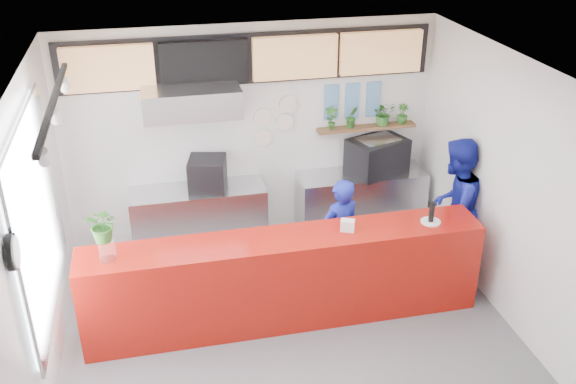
{
  "coord_description": "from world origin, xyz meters",
  "views": [
    {
      "loc": [
        -1.29,
        -5.49,
        4.71
      ],
      "look_at": [
        0.1,
        0.7,
        1.5
      ],
      "focal_mm": 40.0,
      "sensor_mm": 36.0,
      "label": 1
    }
  ],
  "objects_px": {
    "espresso_machine": "(377,156)",
    "panini_oven": "(208,174)",
    "staff_right": "(453,207)",
    "staff_center": "(339,236)",
    "pepper_mill": "(432,212)",
    "service_counter": "(285,279)"
  },
  "relations": [
    {
      "from": "staff_center",
      "to": "pepper_mill",
      "type": "distance_m",
      "value": 1.16
    },
    {
      "from": "panini_oven",
      "to": "espresso_machine",
      "type": "distance_m",
      "value": 2.36
    },
    {
      "from": "service_counter",
      "to": "staff_center",
      "type": "relative_size",
      "value": 3.02
    },
    {
      "from": "pepper_mill",
      "to": "staff_center",
      "type": "bearing_deg",
      "value": 150.53
    },
    {
      "from": "panini_oven",
      "to": "staff_center",
      "type": "bearing_deg",
      "value": -29.95
    },
    {
      "from": "espresso_machine",
      "to": "panini_oven",
      "type": "bearing_deg",
      "value": 159.52
    },
    {
      "from": "staff_center",
      "to": "staff_right",
      "type": "height_order",
      "value": "staff_right"
    },
    {
      "from": "staff_center",
      "to": "service_counter",
      "type": "bearing_deg",
      "value": 12.75
    },
    {
      "from": "service_counter",
      "to": "pepper_mill",
      "type": "xyz_separation_m",
      "value": [
        1.69,
        -0.04,
        0.69
      ]
    },
    {
      "from": "staff_right",
      "to": "staff_center",
      "type": "bearing_deg",
      "value": -30.43
    },
    {
      "from": "panini_oven",
      "to": "staff_right",
      "type": "height_order",
      "value": "staff_right"
    },
    {
      "from": "staff_right",
      "to": "service_counter",
      "type": "bearing_deg",
      "value": -19.9
    },
    {
      "from": "service_counter",
      "to": "staff_right",
      "type": "relative_size",
      "value": 2.48
    },
    {
      "from": "panini_oven",
      "to": "staff_right",
      "type": "xyz_separation_m",
      "value": [
        2.94,
        -1.22,
        -0.2
      ]
    },
    {
      "from": "staff_center",
      "to": "pepper_mill",
      "type": "xyz_separation_m",
      "value": [
        0.91,
        -0.52,
        0.49
      ]
    },
    {
      "from": "espresso_machine",
      "to": "staff_center",
      "type": "xyz_separation_m",
      "value": [
        -0.93,
        -1.32,
        -0.4
      ]
    },
    {
      "from": "service_counter",
      "to": "staff_center",
      "type": "xyz_separation_m",
      "value": [
        0.78,
        0.48,
        0.19
      ]
    },
    {
      "from": "staff_right",
      "to": "pepper_mill",
      "type": "xyz_separation_m",
      "value": [
        -0.59,
        -0.61,
        0.33
      ]
    },
    {
      "from": "panini_oven",
      "to": "espresso_machine",
      "type": "bearing_deg",
      "value": 12.71
    },
    {
      "from": "staff_right",
      "to": "pepper_mill",
      "type": "distance_m",
      "value": 0.91
    },
    {
      "from": "staff_center",
      "to": "staff_right",
      "type": "distance_m",
      "value": 1.52
    },
    {
      "from": "staff_center",
      "to": "staff_right",
      "type": "bearing_deg",
      "value": 164.66
    }
  ]
}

